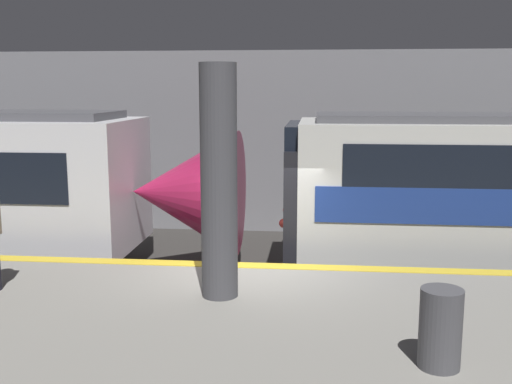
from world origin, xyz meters
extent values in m
plane|color=#33302D|center=(0.00, 0.00, 0.00)|extent=(120.00, 120.00, 0.00)
cube|color=gray|center=(0.00, -2.53, 0.50)|extent=(40.00, 5.05, 1.00)
cube|color=gold|center=(0.00, -0.15, 1.00)|extent=(40.00, 0.30, 0.01)
cube|color=gray|center=(0.00, 6.51, 2.44)|extent=(50.00, 0.15, 4.88)
cylinder|color=#47474C|center=(-0.20, -1.63, 2.61)|extent=(0.50, 0.50, 3.22)
cone|color=#B21E4C|center=(-1.54, 2.25, 1.78)|extent=(2.20, 2.55, 2.55)
sphere|color=#F2EFCC|center=(-0.59, 2.25, 1.38)|extent=(0.20, 0.20, 0.20)
cube|color=black|center=(0.67, 2.25, 1.70)|extent=(0.25, 2.76, 2.14)
cube|color=black|center=(0.67, 2.25, 2.78)|extent=(0.25, 2.48, 0.86)
sphere|color=#EA4C42|center=(0.51, 1.61, 1.33)|extent=(0.18, 0.18, 0.18)
sphere|color=#EA4C42|center=(0.51, 2.88, 1.33)|extent=(0.18, 0.18, 0.18)
cylinder|color=#4C4C51|center=(2.43, -3.57, 1.42)|extent=(0.44, 0.44, 0.85)
camera|label=1|loc=(1.11, -9.60, 3.87)|focal=42.00mm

